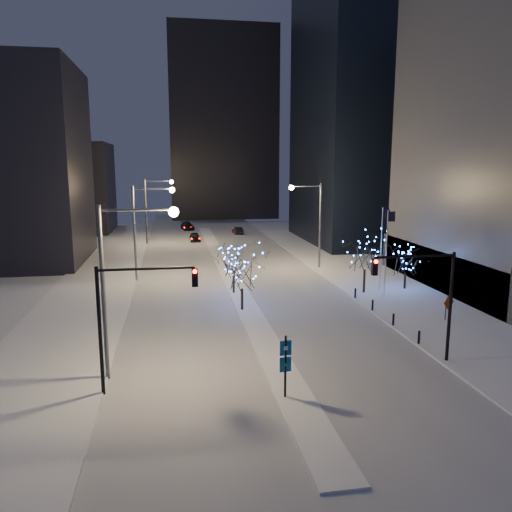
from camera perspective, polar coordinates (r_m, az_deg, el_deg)
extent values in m
plane|color=silver|center=(29.30, 3.39, -14.08)|extent=(160.00, 160.00, 0.00)
cube|color=#B1B5C1|center=(62.46, -3.83, -0.83)|extent=(20.00, 130.00, 0.02)
cube|color=silver|center=(57.57, -3.32, -1.72)|extent=(2.00, 80.00, 0.15)
cube|color=silver|center=(51.99, 14.65, -3.36)|extent=(10.00, 90.00, 0.15)
cube|color=silver|center=(48.17, -18.79, -4.67)|extent=(8.00, 90.00, 0.15)
cube|color=black|center=(98.09, -21.49, 7.26)|extent=(18.00, 16.00, 16.00)
cube|color=black|center=(118.92, -3.88, 14.64)|extent=(24.00, 14.00, 42.00)
cylinder|color=#595E66|center=(29.12, -17.04, -4.24)|extent=(0.24, 0.24, 10.00)
cylinder|color=#595E66|center=(28.13, -13.50, 5.16)|extent=(4.00, 0.16, 0.16)
sphere|color=#F4C67A|center=(28.08, -9.40, 4.99)|extent=(0.56, 0.56, 0.56)
cylinder|color=#595E66|center=(53.58, -13.71, 2.44)|extent=(0.24, 0.24, 10.00)
cylinder|color=#595E66|center=(53.05, -11.76, 7.55)|extent=(4.00, 0.16, 0.16)
sphere|color=#F4C67A|center=(53.03, -9.58, 7.46)|extent=(0.56, 0.56, 0.56)
cylinder|color=#595E66|center=(78.39, -12.47, 4.92)|extent=(0.24, 0.24, 10.00)
cylinder|color=#595E66|center=(78.03, -11.13, 8.41)|extent=(4.00, 0.16, 0.16)
sphere|color=#F4C67A|center=(78.01, -9.64, 8.34)|extent=(0.56, 0.56, 0.56)
cylinder|color=#595E66|center=(58.95, 7.33, 3.35)|extent=(0.24, 0.24, 10.00)
cylinder|color=#595E66|center=(58.08, 5.77, 7.94)|extent=(3.50, 0.16, 0.16)
sphere|color=#F4C67A|center=(57.65, 4.08, 7.80)|extent=(0.56, 0.56, 0.56)
cylinder|color=black|center=(27.63, -17.40, -8.29)|extent=(0.20, 0.20, 7.00)
cylinder|color=black|center=(26.54, -12.43, -1.43)|extent=(5.00, 0.14, 0.14)
cube|color=black|center=(26.64, -7.01, -2.43)|extent=(0.32, 0.28, 1.00)
sphere|color=#FF0C05|center=(26.39, -7.01, -1.78)|extent=(0.22, 0.22, 0.22)
cylinder|color=black|center=(32.82, 21.30, -5.58)|extent=(0.20, 0.20, 7.00)
cylinder|color=black|center=(30.89, 17.72, -0.04)|extent=(5.00, 0.14, 0.14)
cube|color=black|center=(29.94, 13.40, -1.22)|extent=(0.32, 0.28, 1.00)
sphere|color=#FF0C05|center=(29.71, 13.56, -0.63)|extent=(0.22, 0.22, 0.22)
cylinder|color=silver|center=(46.79, 14.64, 0.23)|extent=(0.10, 0.10, 8.00)
cube|color=black|center=(46.48, 15.22, 4.37)|extent=(0.70, 0.03, 0.90)
cylinder|color=silver|center=(49.29, 14.09, 0.75)|extent=(0.10, 0.10, 8.00)
cube|color=black|center=(48.99, 14.64, 4.69)|extent=(0.70, 0.03, 0.90)
cylinder|color=black|center=(36.01, 18.13, -8.82)|extent=(0.16, 0.16, 0.90)
cylinder|color=black|center=(39.40, 15.43, -7.01)|extent=(0.16, 0.16, 0.90)
cylinder|color=black|center=(42.90, 13.18, -5.48)|extent=(0.16, 0.16, 0.90)
cylinder|color=black|center=(46.47, 11.28, -4.18)|extent=(0.16, 0.16, 0.90)
imported|color=black|center=(80.95, -6.99, 2.18)|extent=(1.68, 4.06, 1.38)
imported|color=black|center=(88.73, -2.12, 2.94)|extent=(1.69, 3.99, 1.28)
imported|color=black|center=(95.37, -7.85, 3.41)|extent=(2.76, 5.14, 1.42)
cylinder|color=black|center=(41.94, -1.60, -4.94)|extent=(0.22, 0.22, 1.79)
cylinder|color=black|center=(47.45, -2.57, -3.24)|extent=(0.22, 0.22, 1.62)
cylinder|color=black|center=(48.50, 12.26, -2.81)|extent=(0.22, 0.22, 2.21)
cylinder|color=black|center=(51.11, 16.65, -2.79)|extent=(0.22, 0.22, 1.43)
cylinder|color=black|center=(26.54, 3.38, -12.66)|extent=(0.12, 0.12, 3.49)
cube|color=#0E5B9B|center=(26.13, 3.40, -10.44)|extent=(0.62, 0.15, 0.80)
cube|color=#0E5B9B|center=(26.46, 3.38, -12.26)|extent=(0.62, 0.15, 0.80)
cylinder|color=black|center=(41.83, 20.84, -6.08)|extent=(0.07, 0.07, 1.22)
cylinder|color=black|center=(42.05, 21.36, -6.03)|extent=(0.07, 0.07, 1.22)
cube|color=#E8410C|center=(41.72, 21.18, -4.96)|extent=(1.16, 0.55, 1.25)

